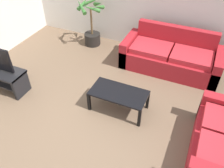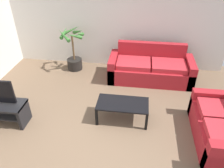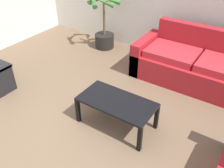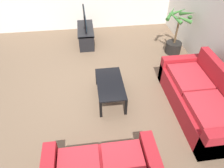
# 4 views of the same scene
# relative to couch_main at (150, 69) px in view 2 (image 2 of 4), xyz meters

# --- Properties ---
(ground_plane) EXTENTS (6.60, 6.60, 0.00)m
(ground_plane) POSITION_rel_couch_main_xyz_m (-0.99, -2.28, -0.30)
(ground_plane) COLOR brown
(wall_back) EXTENTS (6.00, 0.06, 2.70)m
(wall_back) POSITION_rel_couch_main_xyz_m (-0.99, 0.72, 1.05)
(wall_back) COLOR silver
(wall_back) RESTS_ON ground
(couch_main) EXTENTS (2.14, 0.90, 0.90)m
(couch_main) POSITION_rel_couch_main_xyz_m (0.00, 0.00, 0.00)
(couch_main) COLOR maroon
(couch_main) RESTS_ON ground
(couch_loveseat) EXTENTS (0.90, 1.56, 0.90)m
(couch_loveseat) POSITION_rel_couch_main_xyz_m (1.29, -2.02, -0.00)
(couch_loveseat) COLOR maroon
(couch_loveseat) RESTS_ON ground
(coffee_table) EXTENTS (1.03, 0.53, 0.41)m
(coffee_table) POSITION_rel_couch_main_xyz_m (-0.57, -1.68, 0.06)
(coffee_table) COLOR black
(coffee_table) RESTS_ON ground
(potted_palm) EXTENTS (0.69, 0.74, 1.20)m
(potted_palm) POSITION_rel_couch_main_xyz_m (-2.14, 0.27, 0.16)
(potted_palm) COLOR black
(potted_palm) RESTS_ON ground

